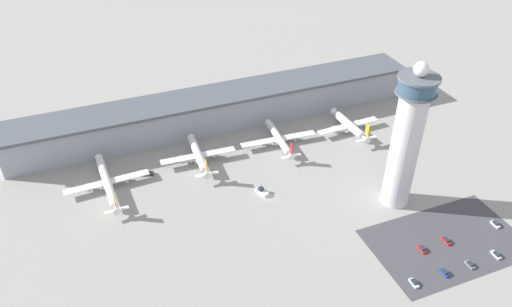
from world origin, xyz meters
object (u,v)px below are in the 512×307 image
(airplane_gate_delta, at_px, (349,125))
(car_blue_compact, at_px, (444,272))
(service_truck_catering, at_px, (147,173))
(control_tower, at_px, (407,138))
(car_navy_sedan, at_px, (414,283))
(car_black_suv, at_px, (422,249))
(car_maroon_suv, at_px, (496,255))
(airplane_gate_charlie, at_px, (279,139))
(car_grey_coupe, at_px, (446,241))
(airplane_gate_alpha, at_px, (107,182))
(airplane_gate_bravo, at_px, (199,156))
(car_green_van, at_px, (470,265))
(car_red_hatchback, at_px, (495,224))
(service_truck_fuel, at_px, (262,192))

(airplane_gate_delta, height_order, car_blue_compact, airplane_gate_delta)
(service_truck_catering, bearing_deg, control_tower, -30.97)
(airplane_gate_delta, bearing_deg, car_navy_sedan, -107.03)
(airplane_gate_delta, height_order, car_black_suv, airplane_gate_delta)
(car_maroon_suv, bearing_deg, airplane_gate_charlie, 115.17)
(car_grey_coupe, bearing_deg, airplane_gate_delta, 86.45)
(airplane_gate_charlie, distance_m, car_maroon_suv, 116.04)
(airplane_gate_alpha, bearing_deg, airplane_gate_bravo, 5.24)
(control_tower, xyz_separation_m, airplane_gate_charlie, (-30.85, 60.82, -30.17))
(airplane_gate_alpha, distance_m, airplane_gate_delta, 131.03)
(airplane_gate_charlie, relative_size, airplane_gate_delta, 1.11)
(car_green_van, height_order, car_red_hatchback, car_red_hatchback)
(airplane_gate_bravo, xyz_separation_m, airplane_gate_delta, (85.30, -2.51, -0.23))
(service_truck_fuel, bearing_deg, airplane_gate_delta, 25.90)
(service_truck_fuel, bearing_deg, service_truck_catering, 144.06)
(control_tower, distance_m, airplane_gate_alpha, 136.81)
(car_blue_compact, bearing_deg, control_tower, 80.83)
(car_grey_coupe, bearing_deg, car_red_hatchback, 0.48)
(car_navy_sedan, distance_m, car_black_suv, 19.17)
(airplane_gate_delta, relative_size, car_blue_compact, 8.36)
(car_maroon_suv, bearing_deg, control_tower, 112.70)
(car_grey_coupe, distance_m, car_black_suv, 12.20)
(car_red_hatchback, height_order, car_navy_sedan, car_red_hatchback)
(airplane_gate_alpha, relative_size, service_truck_fuel, 6.35)
(control_tower, relative_size, airplane_gate_alpha, 1.52)
(control_tower, relative_size, car_black_suv, 14.91)
(airplane_gate_charlie, distance_m, car_blue_compact, 107.58)
(service_truck_catering, bearing_deg, airplane_gate_charlie, -0.16)
(service_truck_catering, bearing_deg, airplane_gate_delta, -1.30)
(service_truck_catering, height_order, car_maroon_suv, service_truck_catering)
(service_truck_fuel, height_order, car_grey_coupe, service_truck_fuel)
(car_black_suv, bearing_deg, car_red_hatchback, 0.58)
(car_green_van, relative_size, car_blue_compact, 1.01)
(airplane_gate_bravo, relative_size, airplane_gate_charlie, 0.93)
(airplane_gate_delta, bearing_deg, car_black_suv, -101.26)
(airplane_gate_charlie, bearing_deg, airplane_gate_alpha, -177.43)
(airplane_gate_alpha, xyz_separation_m, airplane_gate_delta, (131.02, 1.69, 0.49))
(airplane_gate_alpha, bearing_deg, airplane_gate_charlie, 2.57)
(airplane_gate_alpha, xyz_separation_m, car_green_van, (125.74, -101.25, -3.29))
(airplane_gate_alpha, bearing_deg, control_tower, -25.19)
(airplane_gate_bravo, relative_size, car_navy_sedan, 8.20)
(airplane_gate_bravo, height_order, car_red_hatchback, airplane_gate_bravo)
(car_maroon_suv, relative_size, car_red_hatchback, 1.03)
(car_navy_sedan, bearing_deg, service_truck_catering, 127.51)
(control_tower, relative_size, airplane_gate_bravo, 1.79)
(control_tower, height_order, car_blue_compact, control_tower)
(car_green_van, xyz_separation_m, car_maroon_suv, (13.47, 0.30, -0.00))
(car_maroon_suv, xyz_separation_m, car_navy_sedan, (-39.57, 0.20, 0.01))
(control_tower, height_order, airplane_gate_delta, control_tower)
(airplane_gate_alpha, distance_m, car_grey_coupe, 152.82)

